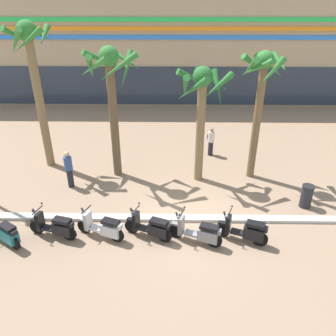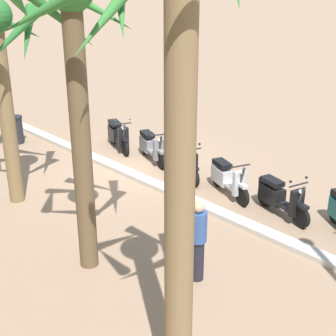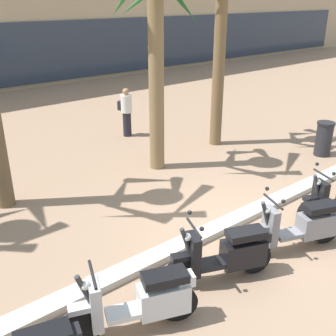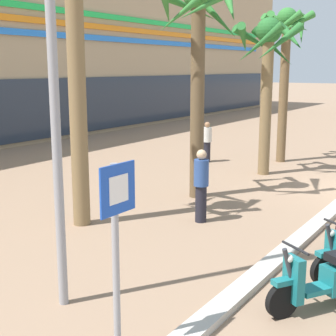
% 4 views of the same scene
% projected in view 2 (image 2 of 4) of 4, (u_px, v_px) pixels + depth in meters
% --- Properties ---
extents(ground_plane, '(200.00, 200.00, 0.00)m').
position_uv_depth(ground_plane, '(131.00, 170.00, 14.85)').
color(ground_plane, '#93755B').
extents(curb_strip, '(60.00, 0.36, 0.12)m').
position_uv_depth(curb_strip, '(124.00, 171.00, 14.65)').
color(curb_strip, '#BCB7AD').
rests_on(curb_strip, ground).
extents(scooter_black_tail_end, '(1.75, 0.74, 1.17)m').
position_uv_depth(scooter_black_tail_end, '(279.00, 197.00, 12.08)').
color(scooter_black_tail_end, black).
rests_on(scooter_black_tail_end, ground).
extents(scooter_silver_mid_rear, '(1.74, 0.86, 1.04)m').
position_uv_depth(scooter_silver_mid_rear, '(227.00, 178.00, 13.18)').
color(scooter_silver_mid_rear, black).
rests_on(scooter_silver_mid_rear, ground).
extents(scooter_black_second_in_line, '(1.67, 0.85, 1.17)m').
position_uv_depth(scooter_black_second_in_line, '(183.00, 162.00, 14.25)').
color(scooter_black_second_in_line, black).
rests_on(scooter_black_second_in_line, ground).
extents(scooter_grey_mid_front, '(1.78, 0.87, 1.17)m').
position_uv_depth(scooter_grey_mid_front, '(151.00, 146.00, 15.48)').
color(scooter_grey_mid_front, black).
rests_on(scooter_grey_mid_front, ground).
extents(scooter_black_lead_nearest, '(1.71, 0.85, 1.17)m').
position_uv_depth(scooter_black_lead_nearest, '(118.00, 135.00, 16.46)').
color(scooter_black_lead_nearest, black).
rests_on(scooter_black_lead_nearest, ground).
extents(palm_tree_near_sign, '(2.61, 2.65, 5.75)m').
position_uv_depth(palm_tree_near_sign, '(75.00, 53.00, 8.58)').
color(palm_tree_near_sign, brown).
rests_on(palm_tree_near_sign, ground).
extents(palm_tree_by_mall_entrance, '(1.95, 1.94, 6.64)m').
position_uv_depth(palm_tree_by_mall_entrance, '(180.00, 54.00, 5.42)').
color(palm_tree_by_mall_entrance, olive).
rests_on(palm_tree_by_mall_entrance, ground).
extents(pedestrian_strolling_near_curb, '(0.34, 0.34, 1.69)m').
position_uv_depth(pedestrian_strolling_near_curb, '(198.00, 239.00, 9.38)').
color(pedestrian_strolling_near_curb, black).
rests_on(pedestrian_strolling_near_curb, ground).
extents(litter_bin, '(0.48, 0.48, 0.95)m').
position_uv_depth(litter_bin, '(16.00, 129.00, 16.92)').
color(litter_bin, '#232328').
rests_on(litter_bin, ground).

